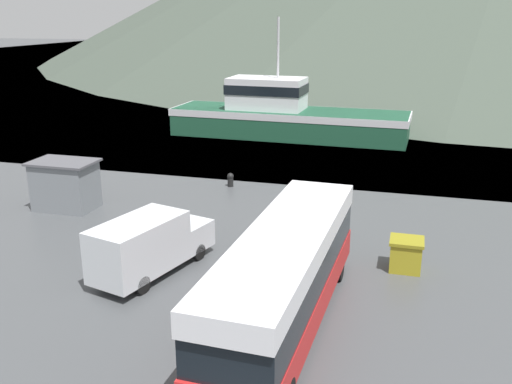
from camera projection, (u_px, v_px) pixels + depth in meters
water_surface at (405, 55)px, 144.13m from camera, size 240.00×240.00×0.00m
tour_bus at (286, 274)px, 18.57m from camera, size 2.96×11.63×3.40m
delivery_van at (149, 244)px, 22.60m from camera, size 3.40×6.07×2.42m
fishing_boat at (284, 115)px, 48.01m from camera, size 19.97×5.83×9.75m
storage_bin at (406, 254)px, 23.13m from camera, size 1.35×1.26×1.33m
dock_kiosk at (65, 185)px, 30.23m from camera, size 3.36×2.27×2.63m
mooring_bollard at (230, 179)px, 34.37m from camera, size 0.40×0.40×0.83m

